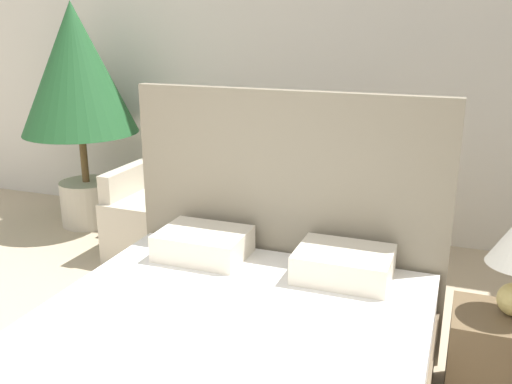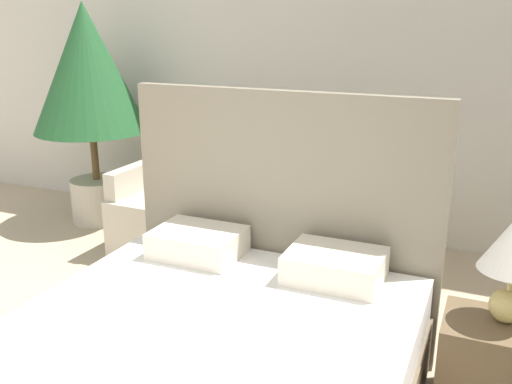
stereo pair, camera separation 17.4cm
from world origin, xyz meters
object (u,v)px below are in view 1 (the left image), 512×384
at_px(armchair_near_window_right, 307,234).
at_px(nightstand, 505,362).
at_px(armchair_near_window_left, 166,216).
at_px(potted_palm, 77,80).

relative_size(armchair_near_window_right, nightstand, 1.90).
distance_m(armchair_near_window_right, nightstand, 1.61).
bearing_deg(armchair_near_window_left, armchair_near_window_right, 1.42).
bearing_deg(nightstand, armchair_near_window_left, 155.62).
relative_size(armchair_near_window_left, armchair_near_window_right, 1.00).
bearing_deg(potted_palm, nightstand, -22.87).
relative_size(armchair_near_window_left, potted_palm, 0.51).
xyz_separation_m(armchair_near_window_right, potted_palm, (-2.04, 0.33, 0.94)).
relative_size(armchair_near_window_left, nightstand, 1.90).
height_order(armchair_near_window_right, nightstand, armchair_near_window_right).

